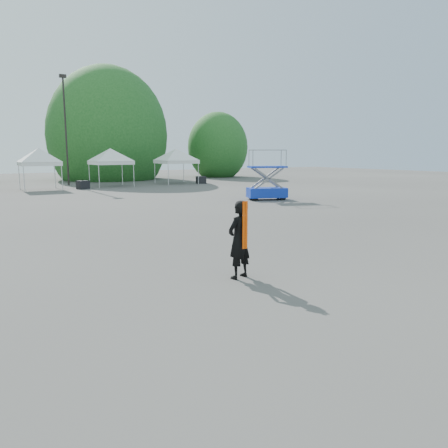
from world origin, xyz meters
TOP-DOWN VIEW (x-y plane):
  - ground at (0.00, 0.00)m, footprint 120.00×120.00m
  - light_pole_east at (3.00, 32.00)m, footprint 0.60×0.25m
  - tree_mid_e at (9.00, 39.00)m, footprint 5.12×5.12m
  - tree_far_e at (22.00, 37.00)m, footprint 3.84×3.84m
  - tent_e at (-0.06, 27.89)m, footprint 4.19×4.19m
  - tent_f at (5.87, 28.38)m, footprint 4.57×4.57m
  - tent_g at (12.41, 28.82)m, footprint 4.73×4.73m
  - man at (-0.43, -1.31)m, footprint 0.77×0.62m
  - scissor_lift at (10.80, 12.33)m, footprint 2.70×2.00m
  - crate_mid at (3.01, 26.89)m, footprint 1.05×0.92m
  - crate_east at (14.39, 27.49)m, footprint 1.05×0.91m

SIDE VIEW (x-z plane):
  - ground at x=0.00m, z-range 0.00..0.00m
  - crate_mid at x=3.01m, z-range 0.00..0.69m
  - crate_east at x=14.39m, z-range 0.00..0.70m
  - man at x=-0.43m, z-range 0.00..1.85m
  - scissor_lift at x=10.80m, z-range 0.01..3.14m
  - tent_e at x=-0.06m, z-range 1.12..5.00m
  - tent_f at x=5.87m, z-range 1.12..5.00m
  - tent_g at x=12.41m, z-range 1.12..5.00m
  - tree_far_e at x=22.00m, z-range 0.70..6.55m
  - tree_mid_e at x=9.00m, z-range 0.94..8.74m
  - light_pole_east at x=3.00m, z-range 0.62..10.42m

